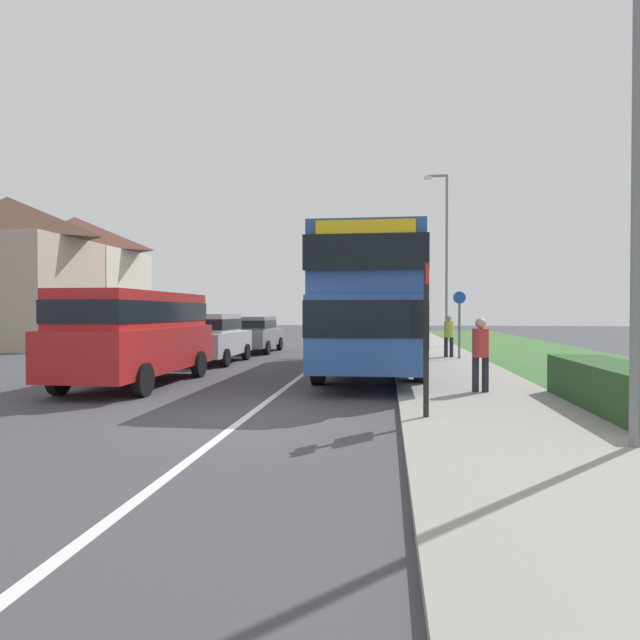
# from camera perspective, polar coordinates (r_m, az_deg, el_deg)

# --- Properties ---
(ground_plane) EXTENTS (120.00, 120.00, 0.00)m
(ground_plane) POSITION_cam_1_polar(r_m,az_deg,el_deg) (9.25, -8.00, -10.36)
(ground_plane) COLOR #424247
(lane_marking_centre) EXTENTS (0.14, 60.00, 0.01)m
(lane_marking_centre) POSITION_cam_1_polar(r_m,az_deg,el_deg) (17.01, -0.91, -5.15)
(lane_marking_centre) COLOR silver
(lane_marking_centre) RESTS_ON ground_plane
(pavement_near_side) EXTENTS (3.20, 68.00, 0.12)m
(pavement_near_side) POSITION_cam_1_polar(r_m,az_deg,el_deg) (14.97, 14.18, -5.81)
(pavement_near_side) COLOR gray
(pavement_near_side) RESTS_ON ground_plane
(grass_verge_seaward) EXTENTS (6.00, 68.00, 0.08)m
(grass_verge_seaward) POSITION_cam_1_polar(r_m,az_deg,el_deg) (16.07, 29.66, -5.51)
(grass_verge_seaward) COLOR #3D6B33
(grass_verge_seaward) RESTS_ON ground_plane
(roadside_hedge) EXTENTS (1.10, 4.18, 0.90)m
(roadside_hedge) POSITION_cam_1_polar(r_m,az_deg,el_deg) (10.54, 29.16, -6.59)
(roadside_hedge) COLOR #2D5128
(roadside_hedge) RESTS_ON ground_plane
(double_decker_bus) EXTENTS (2.80, 10.68, 3.70)m
(double_decker_bus) POSITION_cam_1_polar(r_m,az_deg,el_deg) (15.98, 5.61, 2.12)
(double_decker_bus) COLOR #284C93
(double_decker_bus) RESTS_ON ground_plane
(parked_van_red) EXTENTS (2.11, 5.45, 2.28)m
(parked_van_red) POSITION_cam_1_polar(r_m,az_deg,el_deg) (13.78, -18.98, -1.03)
(parked_van_red) COLOR #B21E1E
(parked_van_red) RESTS_ON ground_plane
(parked_car_silver) EXTENTS (2.00, 4.14, 1.72)m
(parked_car_silver) POSITION_cam_1_polar(r_m,az_deg,el_deg) (18.96, -11.62, -1.71)
(parked_car_silver) COLOR #B7B7BC
(parked_car_silver) RESTS_ON ground_plane
(parked_car_grey) EXTENTS (2.00, 4.28, 1.58)m
(parked_car_grey) POSITION_cam_1_polar(r_m,az_deg,el_deg) (23.63, -7.16, -1.34)
(parked_car_grey) COLOR slate
(parked_car_grey) RESTS_ON ground_plane
(pedestrian_at_stop) EXTENTS (0.34, 0.34, 1.67)m
(pedestrian_at_stop) POSITION_cam_1_polar(r_m,az_deg,el_deg) (11.65, 16.79, -3.21)
(pedestrian_at_stop) COLOR #23232D
(pedestrian_at_stop) RESTS_ON ground_plane
(pedestrian_walking_away) EXTENTS (0.34, 0.34, 1.67)m
(pedestrian_walking_away) POSITION_cam_1_polar(r_m,az_deg,el_deg) (20.24, 13.61, -1.45)
(pedestrian_walking_away) COLOR #23232D
(pedestrian_walking_away) RESTS_ON ground_plane
(bus_stop_sign) EXTENTS (0.09, 0.52, 2.60)m
(bus_stop_sign) POSITION_cam_1_polar(r_m,az_deg,el_deg) (8.68, 11.29, -0.86)
(bus_stop_sign) COLOR black
(bus_stop_sign) RESTS_ON ground_plane
(cycle_route_sign) EXTENTS (0.44, 0.08, 2.52)m
(cycle_route_sign) POSITION_cam_1_polar(r_m,az_deg,el_deg) (19.70, 14.68, -0.21)
(cycle_route_sign) COLOR slate
(cycle_route_sign) RESTS_ON ground_plane
(street_lamp_near) EXTENTS (1.14, 0.20, 6.99)m
(street_lamp_near) POSITION_cam_1_polar(r_m,az_deg,el_deg) (7.99, 30.04, 17.00)
(street_lamp_near) COLOR slate
(street_lamp_near) RESTS_ON ground_plane
(street_lamp_mid) EXTENTS (1.14, 0.20, 8.34)m
(street_lamp_mid) POSITION_cam_1_polar(r_m,az_deg,el_deg) (26.36, 13.18, 7.27)
(street_lamp_mid) COLOR slate
(street_lamp_mid) RESTS_ON ground_plane
(house_terrace_far_side) EXTENTS (7.01, 11.13, 7.38)m
(house_terrace_far_side) POSITION_cam_1_polar(r_m,az_deg,el_deg) (32.40, -27.37, 4.16)
(house_terrace_far_side) COLOR tan
(house_terrace_far_side) RESTS_ON ground_plane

